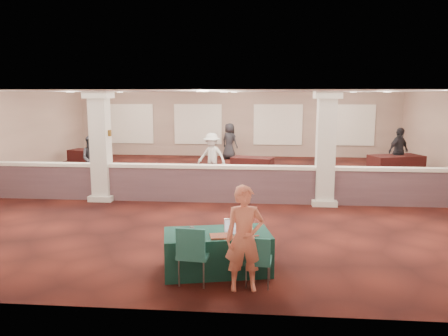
# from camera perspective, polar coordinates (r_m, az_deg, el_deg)

# --- Properties ---
(ground) EXTENTS (16.00, 16.00, 0.00)m
(ground) POSITION_cam_1_polar(r_m,az_deg,el_deg) (14.27, -0.03, -2.99)
(ground) COLOR #471711
(ground) RESTS_ON ground
(wall_back) EXTENTS (16.00, 0.04, 3.20)m
(wall_back) POSITION_cam_1_polar(r_m,az_deg,el_deg) (21.96, 1.79, 5.72)
(wall_back) COLOR #8D6F61
(wall_back) RESTS_ON ground
(wall_front) EXTENTS (16.00, 0.04, 3.20)m
(wall_front) POSITION_cam_1_polar(r_m,az_deg,el_deg) (6.19, -6.49, -4.82)
(wall_front) COLOR #8D6F61
(wall_front) RESTS_ON ground
(ceiling) EXTENTS (16.00, 16.00, 0.02)m
(ceiling) POSITION_cam_1_polar(r_m,az_deg,el_deg) (13.92, -0.03, 9.97)
(ceiling) COLOR silver
(ceiling) RESTS_ON wall_back
(partition_wall) EXTENTS (15.60, 0.28, 1.10)m
(partition_wall) POSITION_cam_1_polar(r_m,az_deg,el_deg) (12.69, -0.61, -1.98)
(partition_wall) COLOR #50363E
(partition_wall) RESTS_ON ground
(column_left) EXTENTS (0.72, 0.72, 3.20)m
(column_left) POSITION_cam_1_polar(r_m,az_deg,el_deg) (13.32, -15.80, 2.87)
(column_left) COLOR silver
(column_left) RESTS_ON ground
(column_right) EXTENTS (0.72, 0.72, 3.20)m
(column_right) POSITION_cam_1_polar(r_m,az_deg,el_deg) (12.59, 13.11, 2.61)
(column_right) COLOR silver
(column_right) RESTS_ON ground
(sconce_left) EXTENTS (0.12, 0.12, 0.18)m
(sconce_left) POSITION_cam_1_polar(r_m,az_deg,el_deg) (13.38, -17.00, 4.41)
(sconce_left) COLOR brown
(sconce_left) RESTS_ON column_left
(sconce_right) EXTENTS (0.12, 0.12, 0.18)m
(sconce_right) POSITION_cam_1_polar(r_m,az_deg,el_deg) (13.19, -14.74, 4.44)
(sconce_right) COLOR brown
(sconce_right) RESTS_ON column_left
(near_table) EXTENTS (2.02, 1.31, 0.72)m
(near_table) POSITION_cam_1_polar(r_m,az_deg,el_deg) (7.92, -0.89, -10.90)
(near_table) COLOR #0F3937
(near_table) RESTS_ON ground
(conf_chair_main) EXTENTS (0.47, 0.47, 0.87)m
(conf_chair_main) POSITION_cam_1_polar(r_m,az_deg,el_deg) (7.28, 4.44, -11.51)
(conf_chair_main) COLOR #21615F
(conf_chair_main) RESTS_ON ground
(conf_chair_side) EXTENTS (0.56, 0.56, 1.01)m
(conf_chair_side) POSITION_cam_1_polar(r_m,az_deg,el_deg) (7.32, -4.10, -10.68)
(conf_chair_side) COLOR #21615F
(conf_chair_side) RESTS_ON ground
(woman) EXTENTS (0.67, 0.50, 1.72)m
(woman) POSITION_cam_1_polar(r_m,az_deg,el_deg) (7.05, 2.70, -9.19)
(woman) COLOR #E78164
(woman) RESTS_ON ground
(far_table_front_left) EXTENTS (1.67, 0.84, 0.68)m
(far_table_front_left) POSITION_cam_1_polar(r_m,az_deg,el_deg) (14.91, -9.54, -1.24)
(far_table_front_left) COLOR black
(far_table_front_left) RESTS_ON ground
(far_table_front_center) EXTENTS (1.76, 1.09, 0.67)m
(far_table_front_center) POSITION_cam_1_polar(r_m,az_deg,el_deg) (15.51, -7.07, -0.77)
(far_table_front_center) COLOR black
(far_table_front_center) RESTS_ON ground
(far_table_front_right) EXTENTS (1.90, 1.28, 0.71)m
(far_table_front_right) POSITION_cam_1_polar(r_m,az_deg,el_deg) (14.58, 9.94, -1.44)
(far_table_front_right) COLOR black
(far_table_front_right) RESTS_ON ground
(far_table_back_left) EXTENTS (1.78, 1.21, 0.66)m
(far_table_back_left) POSITION_cam_1_polar(r_m,az_deg,el_deg) (20.38, -17.34, 1.37)
(far_table_back_left) COLOR black
(far_table_back_left) RESTS_ON ground
(far_table_back_center) EXTENTS (1.75, 1.18, 0.65)m
(far_table_back_center) POSITION_cam_1_polar(r_m,az_deg,el_deg) (17.30, 3.71, 0.35)
(far_table_back_center) COLOR black
(far_table_back_center) RESTS_ON ground
(far_table_back_right) EXTENTS (2.16, 1.53, 0.79)m
(far_table_back_right) POSITION_cam_1_polar(r_m,az_deg,el_deg) (18.04, 21.51, 0.30)
(far_table_back_right) COLOR black
(far_table_back_right) RESTS_ON ground
(attendee_a) EXTENTS (0.90, 0.69, 1.67)m
(attendee_a) POSITION_cam_1_polar(r_m,az_deg,el_deg) (16.15, -16.80, 1.11)
(attendee_a) COLOR black
(attendee_a) RESTS_ON ground
(attendee_b) EXTENTS (1.19, 0.82, 1.71)m
(attendee_b) POSITION_cam_1_polar(r_m,az_deg,el_deg) (16.09, -1.61, 1.55)
(attendee_b) COLOR silver
(attendee_b) RESTS_ON ground
(attendee_c) EXTENTS (1.17, 1.06, 1.84)m
(attendee_c) POSITION_cam_1_polar(r_m,az_deg,el_deg) (18.20, 21.83, 2.03)
(attendee_c) COLOR black
(attendee_c) RESTS_ON ground
(attendee_d) EXTENTS (0.96, 0.86, 1.72)m
(attendee_d) POSITION_cam_1_polar(r_m,az_deg,el_deg) (21.05, 0.72, 3.53)
(attendee_d) COLOR black
(attendee_d) RESTS_ON ground
(laptop_base) EXTENTS (0.36, 0.29, 0.02)m
(laptop_base) POSITION_cam_1_polar(r_m,az_deg,el_deg) (7.79, 1.32, -8.40)
(laptop_base) COLOR silver
(laptop_base) RESTS_ON near_table
(laptop_screen) EXTENTS (0.32, 0.08, 0.22)m
(laptop_screen) POSITION_cam_1_polar(r_m,az_deg,el_deg) (7.86, 1.20, -7.34)
(laptop_screen) COLOR silver
(laptop_screen) RESTS_ON near_table
(screen_glow) EXTENTS (0.29, 0.07, 0.19)m
(screen_glow) POSITION_cam_1_polar(r_m,az_deg,el_deg) (7.85, 1.21, -7.45)
(screen_glow) COLOR silver
(screen_glow) RESTS_ON near_table
(knitting) EXTENTS (0.45, 0.37, 0.03)m
(knitting) POSITION_cam_1_polar(r_m,az_deg,el_deg) (7.57, -0.31, -8.89)
(knitting) COLOR #D04D21
(knitting) RESTS_ON near_table
(yarn_cream) EXTENTS (0.11, 0.11, 0.11)m
(yarn_cream) POSITION_cam_1_polar(r_m,az_deg,el_deg) (7.65, -4.87, -8.42)
(yarn_cream) COLOR beige
(yarn_cream) RESTS_ON near_table
(yarn_red) EXTENTS (0.10, 0.10, 0.10)m
(yarn_red) POSITION_cam_1_polar(r_m,az_deg,el_deg) (7.78, -6.02, -8.14)
(yarn_red) COLOR maroon
(yarn_red) RESTS_ON near_table
(yarn_grey) EXTENTS (0.10, 0.10, 0.10)m
(yarn_grey) POSITION_cam_1_polar(r_m,az_deg,el_deg) (7.86, -4.23, -7.93)
(yarn_grey) COLOR #505055
(yarn_grey) RESTS_ON near_table
(scissors) EXTENTS (0.12, 0.05, 0.01)m
(scissors) POSITION_cam_1_polar(r_m,az_deg,el_deg) (7.63, 4.16, -8.82)
(scissors) COLOR red
(scissors) RESTS_ON near_table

